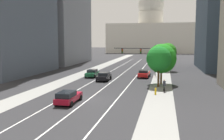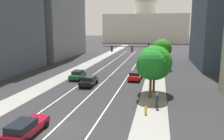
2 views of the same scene
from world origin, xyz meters
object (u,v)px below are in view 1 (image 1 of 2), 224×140
Objects in this scene: car_crimson at (68,97)px; traffic_signal_mast at (142,54)px; street_tree_far_right at (159,59)px; car_green at (92,73)px; street_tree_near_right at (162,59)px; street_tree_mid_right at (167,52)px; car_red at (144,73)px; car_black at (104,76)px; fire_hydrant at (156,91)px; capitol_building at (151,33)px; cyclist at (164,86)px.

car_crimson is 0.55× the size of traffic_signal_mast.
car_green is at bearing 147.13° from street_tree_far_right.
car_green is 14.92m from street_tree_near_right.
car_red is at bearing -110.81° from street_tree_mid_right.
traffic_signal_mast reaches higher than car_black.
fire_hydrant is (3.60, -18.86, -3.91)m from traffic_signal_mast.
street_tree_far_right reaches higher than traffic_signal_mast.
capitol_building is 114.54m from street_tree_near_right.
traffic_signal_mast is at bearing -87.70° from capitol_building.
car_red is (10.00, 1.40, 0.01)m from car_green.
street_tree_near_right is at bearing -100.29° from car_black.
cyclist is (8.86, -120.40, -10.96)m from capitol_building.
fire_hydrant is 7.04m from street_tree_far_right.
car_green reaches higher than car_red.
car_green is at bearing -138.00° from street_tree_mid_right.
street_tree_far_right reaches higher than fire_hydrant.
car_red is at bearing -51.29° from car_black.
fire_hydrant is 0.14× the size of street_tree_near_right.
street_tree_mid_right reaches higher than street_tree_far_right.
cyclist is (10.53, -8.15, 0.08)m from car_black.
car_red is (6.66, 5.44, 0.00)m from car_black.
street_tree_far_right is (7.97, -116.59, -7.51)m from capitol_building.
street_tree_near_right is 2.64m from street_tree_far_right.
car_crimson is 5.22× the size of fire_hydrant.
car_black is 4.89× the size of fire_hydrant.
traffic_signal_mast reaches higher than cyclist.
street_tree_near_right is at bearing -115.06° from car_green.
capitol_building is 10.60× the size of car_green.
car_black is 13.32m from cyclist.
car_red is at bearing 106.89° from street_tree_far_right.
fire_hydrant is (12.76, -14.28, -0.30)m from car_green.
street_tree_mid_right reaches higher than cyclist.
street_tree_far_right is at bearing -37.49° from car_crimson.
traffic_signal_mast is at bearing 106.37° from street_tree_far_right.
traffic_signal_mast is 13.51m from street_tree_far_right.
cyclist is at bearing -76.77° from street_tree_far_right.
fire_hydrant is at bearing 146.91° from cyclist.
street_tree_near_right is at bearing 86.18° from fire_hydrant.
car_crimson is 23.57m from car_red.
capitol_building reaches higher than cyclist.
car_green is at bearing -92.65° from capitol_building.
fire_hydrant is at bearing -91.97° from street_tree_far_right.
car_crimson is (-1.66, -129.43, -11.04)m from capitol_building.
car_black is (-1.67, -112.25, -11.04)m from capitol_building.
car_green is 19.15m from fire_hydrant.
capitol_building is 7.53× the size of street_tree_near_right.
street_tree_near_right is (10.00, 15.45, 3.40)m from car_crimson.
traffic_signal_mast is (4.16, -103.63, -7.43)m from capitol_building.
capitol_building is 103.98m from traffic_signal_mast.
car_black is at bearing 155.76° from street_tree_far_right.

